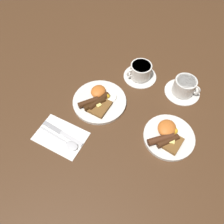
% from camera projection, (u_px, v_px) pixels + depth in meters
% --- Properties ---
extents(ground_plane, '(3.00, 3.00, 0.00)m').
position_uv_depth(ground_plane, '(100.00, 102.00, 0.96)').
color(ground_plane, '#4C301C').
extents(breakfast_plate_near, '(0.23, 0.23, 0.05)m').
position_uv_depth(breakfast_plate_near, '(99.00, 101.00, 0.95)').
color(breakfast_plate_near, silver).
rests_on(breakfast_plate_near, ground_plane).
extents(breakfast_plate_far, '(0.20, 0.20, 0.05)m').
position_uv_depth(breakfast_plate_far, '(168.00, 136.00, 0.85)').
color(breakfast_plate_far, silver).
rests_on(breakfast_plate_far, ground_plane).
extents(teacup_near, '(0.16, 0.16, 0.07)m').
position_uv_depth(teacup_near, '(140.00, 72.00, 1.02)').
color(teacup_near, silver).
rests_on(teacup_near, ground_plane).
extents(teacup_far, '(0.16, 0.16, 0.08)m').
position_uv_depth(teacup_far, '(184.00, 87.00, 0.97)').
color(teacup_far, silver).
rests_on(teacup_far, ground_plane).
extents(napkin, '(0.15, 0.21, 0.01)m').
position_uv_depth(napkin, '(61.00, 136.00, 0.87)').
color(napkin, white).
rests_on(napkin, ground_plane).
extents(knife, '(0.02, 0.19, 0.01)m').
position_uv_depth(knife, '(60.00, 132.00, 0.87)').
color(knife, silver).
rests_on(knife, napkin).
extents(spoon, '(0.04, 0.18, 0.01)m').
position_uv_depth(spoon, '(68.00, 143.00, 0.84)').
color(spoon, silver).
rests_on(spoon, napkin).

